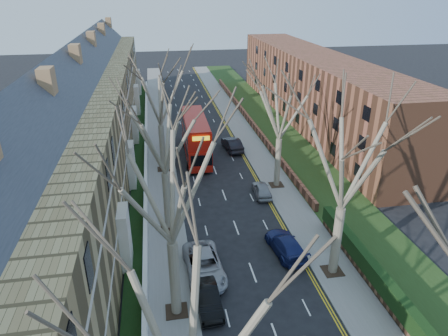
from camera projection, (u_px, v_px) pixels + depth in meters
name	position (u px, v px, depth m)	size (l,w,h in m)	color
pavement_left	(159.00, 137.00, 54.91)	(3.00, 102.00, 0.12)	slate
pavement_right	(244.00, 132.00, 56.80)	(3.00, 102.00, 0.12)	slate
terrace_left	(88.00, 119.00, 44.27)	(9.70, 78.00, 13.60)	olive
flats_right	(313.00, 88.00, 60.14)	(13.97, 54.00, 10.00)	brown
wall_hedge_right	(409.00, 319.00, 23.47)	(0.70, 24.00, 1.80)	brown
front_wall_left	(146.00, 156.00, 47.25)	(0.30, 78.00, 1.00)	white
grass_verge_right	(274.00, 129.00, 57.47)	(6.00, 102.00, 0.06)	#213613
tree_left_near	(184.00, 331.00, 12.75)	(9.80, 9.80, 13.73)	#766A54
tree_left_mid	(168.00, 178.00, 21.45)	(10.50, 10.50, 14.71)	#766A54
tree_left_far	(162.00, 125.00, 30.54)	(10.15, 10.15, 14.22)	#766A54
tree_left_dist	(158.00, 86.00, 41.16)	(10.50, 10.50, 14.71)	#766A54
tree_right_mid	(349.00, 151.00, 25.03)	(10.50, 10.50, 14.71)	#766A54
tree_right_far	(282.00, 99.00, 37.71)	(10.15, 10.15, 14.22)	#766A54
double_decker_bus	(196.00, 138.00, 47.90)	(3.02, 11.50, 4.78)	#A1140B
car_left_mid	(207.00, 298.00, 25.68)	(1.46, 4.19, 1.38)	black
car_left_far	(204.00, 265.00, 28.52)	(2.57, 5.58, 1.55)	#A09FA5
car_right_near	(286.00, 245.00, 30.87)	(2.01, 4.93, 1.43)	navy
car_right_mid	(262.00, 190.00, 39.43)	(1.52, 3.77, 1.29)	gray
car_right_far	(232.00, 144.00, 50.30)	(1.68, 4.83, 1.59)	black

